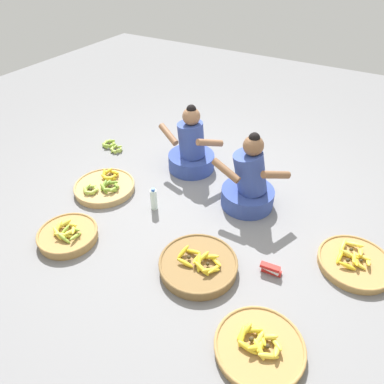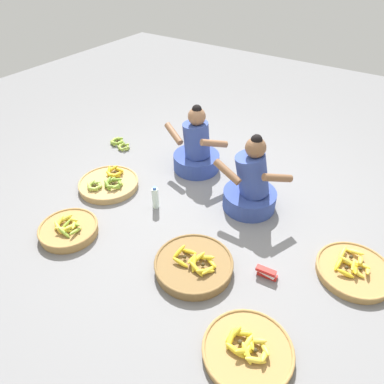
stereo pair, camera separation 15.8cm
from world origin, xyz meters
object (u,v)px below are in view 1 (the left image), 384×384
(vendor_woman_front, at_px, (249,184))
(banana_basket_near_bicycle, at_px, (68,235))
(banana_basket_back_center, at_px, (198,265))
(banana_basket_back_left, at_px, (105,187))
(water_bottle, at_px, (154,199))
(banana_basket_near_vendor, at_px, (259,347))
(vendor_woman_behind, at_px, (191,150))
(loose_bananas_front_left, at_px, (111,146))
(packet_carton_stack, at_px, (271,269))
(banana_basket_back_right, at_px, (355,263))

(vendor_woman_front, height_order, banana_basket_near_bicycle, vendor_woman_front)
(banana_basket_back_center, xyz_separation_m, banana_basket_back_left, (-1.38, 0.44, -0.01))
(banana_basket_back_left, height_order, water_bottle, water_bottle)
(vendor_woman_front, bearing_deg, banana_basket_near_vendor, -63.67)
(banana_basket_near_vendor, bearing_deg, vendor_woman_front, 116.33)
(vendor_woman_behind, distance_m, loose_bananas_front_left, 1.12)
(banana_basket_near_vendor, xyz_separation_m, water_bottle, (-1.44, 0.86, 0.08))
(banana_basket_near_bicycle, distance_m, packet_carton_stack, 1.78)
(loose_bananas_front_left, xyz_separation_m, water_bottle, (1.14, -0.70, 0.09))
(vendor_woman_front, bearing_deg, vendor_woman_behind, 160.65)
(banana_basket_back_right, xyz_separation_m, packet_carton_stack, (-0.58, -0.41, 0.00))
(banana_basket_near_bicycle, bearing_deg, banana_basket_back_left, 105.87)
(banana_basket_near_vendor, height_order, banana_basket_near_bicycle, banana_basket_near_bicycle)
(banana_basket_back_center, distance_m, banana_basket_back_right, 1.29)
(banana_basket_near_bicycle, height_order, banana_basket_back_left, banana_basket_near_bicycle)
(banana_basket_near_vendor, distance_m, packet_carton_stack, 0.68)
(banana_basket_near_vendor, xyz_separation_m, packet_carton_stack, (-0.17, 0.66, 0.01))
(banana_basket_back_right, bearing_deg, banana_basket_near_vendor, -110.74)
(banana_basket_near_bicycle, relative_size, banana_basket_back_left, 0.84)
(vendor_woman_front, distance_m, banana_basket_near_bicycle, 1.74)
(banana_basket_near_vendor, bearing_deg, banana_basket_back_left, 157.92)
(vendor_woman_front, bearing_deg, banana_basket_near_bicycle, -133.22)
(banana_basket_near_vendor, height_order, loose_bananas_front_left, banana_basket_near_vendor)
(vendor_woman_front, distance_m, banana_basket_back_right, 1.15)
(vendor_woman_front, xyz_separation_m, banana_basket_back_left, (-1.39, -0.54, -0.21))
(vendor_woman_front, bearing_deg, packet_carton_stack, -54.26)
(banana_basket_near_bicycle, bearing_deg, banana_basket_back_right, 22.91)
(banana_basket_back_right, relative_size, packet_carton_stack, 3.41)
(banana_basket_near_bicycle, xyz_separation_m, water_bottle, (0.42, 0.74, 0.06))
(banana_basket_back_right, relative_size, loose_bananas_front_left, 1.76)
(banana_basket_near_vendor, bearing_deg, packet_carton_stack, 104.18)
(banana_basket_near_vendor, relative_size, banana_basket_near_bicycle, 1.15)
(banana_basket_back_center, bearing_deg, vendor_woman_front, 89.47)
(banana_basket_near_vendor, relative_size, water_bottle, 2.48)
(banana_basket_back_right, bearing_deg, vendor_woman_behind, 162.93)
(loose_bananas_front_left, bearing_deg, vendor_woman_front, -5.37)
(banana_basket_back_center, distance_m, banana_basket_back_left, 1.45)
(vendor_woman_behind, relative_size, banana_basket_near_bicycle, 1.46)
(vendor_woman_behind, height_order, banana_basket_near_vendor, vendor_woman_behind)
(vendor_woman_behind, relative_size, banana_basket_back_right, 1.28)
(banana_basket_near_bicycle, relative_size, water_bottle, 2.17)
(banana_basket_back_center, distance_m, water_bottle, 0.88)
(packet_carton_stack, bearing_deg, banana_basket_back_center, -153.54)
(banana_basket_near_bicycle, relative_size, loose_bananas_front_left, 1.55)
(water_bottle, relative_size, packet_carton_stack, 1.38)
(banana_basket_back_center, relative_size, banana_basket_near_vendor, 1.06)
(banana_basket_back_right, distance_m, water_bottle, 1.87)
(banana_basket_near_vendor, height_order, banana_basket_back_left, banana_basket_back_left)
(water_bottle, height_order, packet_carton_stack, water_bottle)
(banana_basket_back_right, bearing_deg, vendor_woman_front, 164.66)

